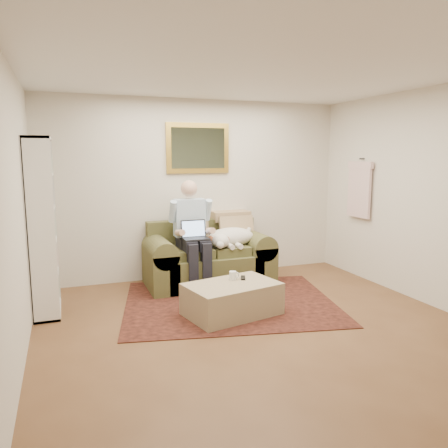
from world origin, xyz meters
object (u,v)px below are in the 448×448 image
seated_man (193,236)px  ottoman (232,299)px  sleeping_dog (231,237)px  bookshelf (43,227)px  coffee_mug (233,276)px  sofa (208,263)px  laptop (195,234)px

seated_man → ottoman: (0.13, -1.12, -0.55)m
sleeping_dog → bookshelf: bookshelf is taller
ottoman → coffee_mug: coffee_mug is taller
seated_man → sleeping_dog: bearing=7.1°
seated_man → bookshelf: bearing=-171.8°
seated_man → ottoman: 1.25m
sofa → seated_man: bearing=-148.5°
coffee_mug → bookshelf: (-2.03, 0.72, 0.58)m
bookshelf → coffee_mug: bearing=-19.4°
ottoman → sleeping_dog: bearing=69.3°
sleeping_dog → ottoman: 1.36m
sofa → coffee_mug: (-0.07, -1.14, 0.12)m
laptop → bookshelf: bearing=-173.9°
bookshelf → sofa: bearing=11.4°
sleeping_dog → ottoman: (-0.45, -1.19, -0.48)m
seated_man → coffee_mug: size_ratio=14.64×
coffee_mug → ottoman: bearing=-114.6°
seated_man → bookshelf: size_ratio=0.73×
seated_man → bookshelf: (-1.85, -0.27, 0.27)m
laptop → coffee_mug: size_ratio=3.38×
laptop → bookshelf: size_ratio=0.17×
seated_man → coffee_mug: 1.05m
sleeping_dog → laptop: bearing=-166.4°
ottoman → coffee_mug: (0.06, 0.13, 0.23)m
sofa → seated_man: seated_man is taller
sofa → bookshelf: 2.26m
laptop → sleeping_dog: (0.57, 0.14, -0.10)m
laptop → ottoman: (0.13, -1.05, -0.58)m
sofa → ottoman: size_ratio=1.72×
seated_man → bookshelf: 1.89m
seated_man → laptop: 0.08m
ottoman → bookshelf: size_ratio=0.51×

